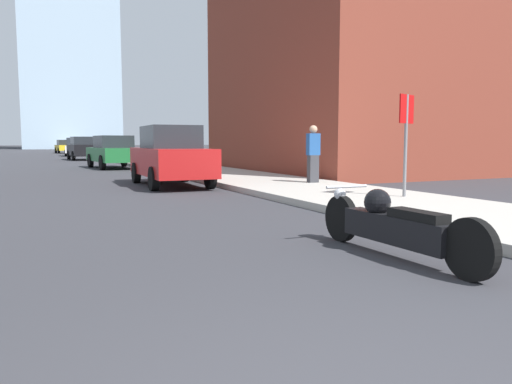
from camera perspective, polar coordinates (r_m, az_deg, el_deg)
The scene contains 10 objects.
sidewalk at distance 41.94m, azimuth -15.41°, elevation 3.86°, with size 3.38×240.00×0.15m.
brick_storefront at distance 23.52m, azimuth 12.48°, elevation 13.20°, with size 10.85×11.90×8.83m.
motorcycle at distance 5.90m, azimuth 15.37°, elevation -3.63°, with size 0.62×2.72×0.76m.
parked_car_red at distance 15.15m, azimuth -9.75°, elevation 4.05°, with size 1.88×4.53×1.79m.
parked_car_green at distance 25.89m, azimuth -15.97°, elevation 4.46°, with size 2.20×4.63×1.62m.
parked_car_black at distance 38.35m, azimuth -19.07°, elevation 4.76°, with size 2.15×4.28×1.68m.
parked_car_white at distance 49.25m, azimuth -19.95°, elevation 4.85°, with size 2.11×4.60×1.68m.
parked_car_yellow at distance 61.65m, azimuth -21.04°, elevation 4.88°, with size 2.03×4.31×1.53m.
stop_sign at distance 11.07m, azimuth 16.78°, elevation 7.09°, with size 0.57×0.26×2.15m.
pedestrian at distance 14.40m, azimuth 6.55°, elevation 4.40°, with size 0.36×0.23×1.63m.
Camera 1 is at (-1.25, -1.39, 1.32)m, focal length 35.00 mm.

